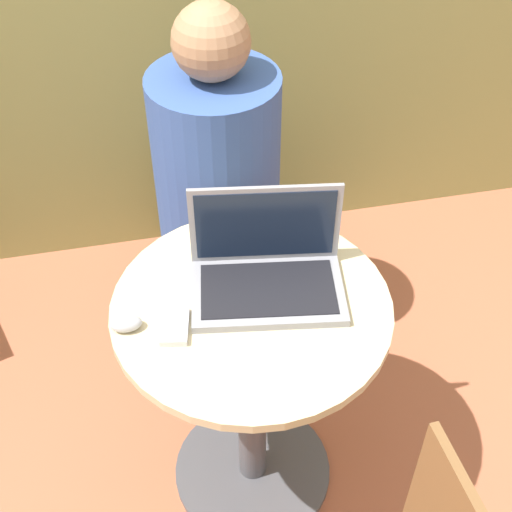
% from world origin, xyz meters
% --- Properties ---
extents(ground_plane, '(12.00, 12.00, 0.00)m').
position_xyz_m(ground_plane, '(0.00, 0.00, 0.00)').
color(ground_plane, '#B26042').
extents(round_table, '(0.64, 0.64, 0.73)m').
position_xyz_m(round_table, '(0.00, 0.00, 0.48)').
color(round_table, '#4C4C51').
rests_on(round_table, ground_plane).
extents(laptop, '(0.37, 0.27, 0.23)m').
position_xyz_m(laptop, '(0.05, 0.05, 0.78)').
color(laptop, gray).
rests_on(laptop, round_table).
extents(cell_phone, '(0.08, 0.11, 0.02)m').
position_xyz_m(cell_phone, '(-0.18, -0.04, 0.74)').
color(cell_phone, silver).
rests_on(cell_phone, round_table).
extents(computer_mouse, '(0.07, 0.04, 0.03)m').
position_xyz_m(computer_mouse, '(-0.28, -0.02, 0.75)').
color(computer_mouse, '#B2B2B7').
rests_on(computer_mouse, round_table).
extents(person_seated, '(0.41, 0.58, 1.19)m').
position_xyz_m(person_seated, '(0.03, 0.64, 0.49)').
color(person_seated, '#4C4742').
rests_on(person_seated, ground_plane).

